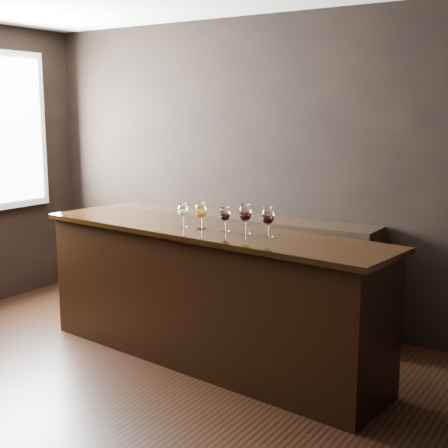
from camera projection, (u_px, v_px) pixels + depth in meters
The scene contains 10 objects.
ground at pixel (91, 404), 4.20m from camera, with size 5.00×5.00×0.00m, color black.
room_shell at pixel (68, 132), 4.10m from camera, with size 5.02×4.52×2.81m.
bar_counter at pixel (206, 298), 4.85m from camera, with size 2.93×0.63×1.02m, color black.
bar_top at pixel (206, 231), 4.76m from camera, with size 3.02×0.70×0.04m, color black.
back_bar_shelf at pixel (233, 267), 5.87m from camera, with size 2.77×0.40×1.00m, color black.
glass_white at pixel (183, 211), 4.81m from camera, with size 0.08×0.08×0.18m.
glass_amber at pixel (201, 211), 4.72m from camera, with size 0.09×0.09×0.21m.
glass_red_a at pixel (225, 214), 4.64m from camera, with size 0.08×0.08×0.18m.
glass_red_b at pixel (245, 213), 4.54m from camera, with size 0.09×0.09×0.22m.
glass_red_c at pixel (268, 216), 4.42m from camera, with size 0.09×0.09×0.22m.
Camera 1 is at (2.89, -2.80, 1.94)m, focal length 50.00 mm.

